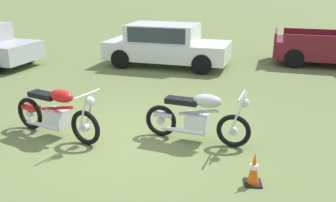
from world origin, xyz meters
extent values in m
plane|color=olive|center=(0.00, 0.00, 0.00)|extent=(120.00, 120.00, 0.00)
torus|color=black|center=(-0.77, -0.16, 0.33)|extent=(0.63, 0.36, 0.66)
torus|color=black|center=(-2.08, 0.45, 0.33)|extent=(0.63, 0.36, 0.66)
cylinder|color=silver|center=(-0.77, -0.16, 0.33)|extent=(0.17, 0.15, 0.14)
cylinder|color=silver|center=(-2.08, 0.45, 0.33)|extent=(0.17, 0.15, 0.14)
cylinder|color=silver|center=(-0.67, -0.10, 0.65)|extent=(0.26, 0.14, 0.73)
cylinder|color=silver|center=(-0.75, -0.27, 0.65)|extent=(0.26, 0.14, 0.73)
cube|color=silver|center=(-1.41, 0.14, 0.38)|extent=(0.49, 0.44, 0.32)
cylinder|color=red|center=(-1.38, 0.12, 0.58)|extent=(0.75, 0.39, 0.22)
ellipsoid|color=red|center=(-1.24, 0.06, 0.84)|extent=(0.58, 0.45, 0.24)
cube|color=black|center=(-1.68, 0.26, 0.78)|extent=(0.65, 0.47, 0.10)
cube|color=red|center=(-2.03, 0.42, 0.47)|extent=(0.40, 0.31, 0.08)
cylinder|color=silver|center=(-0.68, -0.20, 0.98)|extent=(0.30, 0.59, 0.03)
sphere|color=silver|center=(-0.62, -0.23, 0.86)|extent=(0.21, 0.21, 0.16)
cylinder|color=silver|center=(-1.67, 0.08, 0.24)|extent=(0.76, 0.41, 0.08)
torus|color=black|center=(1.89, -0.05, 0.31)|extent=(0.62, 0.26, 0.62)
torus|color=black|center=(0.55, 0.34, 0.31)|extent=(0.62, 0.26, 0.62)
cylinder|color=silver|center=(1.89, -0.05, 0.31)|extent=(0.16, 0.13, 0.14)
cylinder|color=silver|center=(0.55, 0.34, 0.31)|extent=(0.16, 0.13, 0.14)
cylinder|color=silver|center=(1.97, 0.02, 0.64)|extent=(0.27, 0.11, 0.74)
cylinder|color=silver|center=(1.92, -0.15, 0.64)|extent=(0.27, 0.11, 0.74)
cube|color=silver|center=(1.24, 0.14, 0.38)|extent=(0.47, 0.40, 0.32)
cylinder|color=#B7BABF|center=(1.27, 0.13, 0.58)|extent=(0.75, 0.27, 0.22)
ellipsoid|color=#B7BABF|center=(1.41, 0.09, 0.82)|extent=(0.57, 0.39, 0.24)
cube|color=black|center=(0.95, 0.22, 0.76)|extent=(0.64, 0.40, 0.10)
cube|color=#B7BABF|center=(0.61, 0.32, 0.45)|extent=(0.40, 0.27, 0.08)
cylinder|color=silver|center=(1.98, -0.07, 0.98)|extent=(0.21, 0.62, 0.03)
sphere|color=silver|center=(2.04, -0.09, 0.86)|extent=(0.20, 0.20, 0.16)
cylinder|color=silver|center=(0.98, 0.05, 0.24)|extent=(0.79, 0.30, 0.08)
cylinder|color=black|center=(-4.84, 6.24, 0.32)|extent=(0.67, 0.36, 0.64)
cube|color=silver|center=(0.17, 6.24, 0.55)|extent=(4.45, 2.60, 0.60)
cube|color=silver|center=(0.02, 6.27, 1.13)|extent=(2.58, 2.03, 0.60)
cube|color=#2D3842|center=(0.02, 6.27, 1.15)|extent=(2.25, 2.00, 0.48)
cylinder|color=black|center=(1.70, 6.75, 0.32)|extent=(0.67, 0.35, 0.64)
cylinder|color=black|center=(1.35, 5.14, 0.32)|extent=(0.67, 0.35, 0.64)
cylinder|color=black|center=(-1.01, 7.33, 0.32)|extent=(0.67, 0.35, 0.64)
cylinder|color=black|center=(-1.36, 5.72, 0.32)|extent=(0.67, 0.35, 0.64)
cube|color=maroon|center=(5.61, 7.72, 0.99)|extent=(2.43, 0.60, 0.28)
cube|color=maroon|center=(5.26, 6.08, 0.99)|extent=(2.43, 0.60, 0.28)
cube|color=maroon|center=(3.98, 7.22, 0.99)|extent=(0.44, 1.66, 0.28)
cylinder|color=black|center=(4.80, 7.89, 0.32)|extent=(0.67, 0.35, 0.64)
cylinder|color=black|center=(4.45, 6.26, 0.32)|extent=(0.67, 0.35, 0.64)
cone|color=#EA590F|center=(2.08, -1.28, 0.26)|extent=(0.18, 0.18, 0.52)
cube|color=black|center=(2.08, -1.28, 0.01)|extent=(0.25, 0.25, 0.03)
cylinder|color=white|center=(2.08, -1.28, 0.28)|extent=(0.12, 0.12, 0.07)
camera|label=1|loc=(1.23, -6.03, 2.87)|focal=38.65mm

